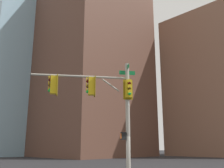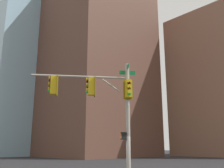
# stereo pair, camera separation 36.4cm
# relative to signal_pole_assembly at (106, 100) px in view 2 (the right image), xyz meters

# --- Properties ---
(signal_pole_assembly) EXTENTS (3.79, 4.82, 6.72)m
(signal_pole_assembly) POSITION_rel_signal_pole_assembly_xyz_m (0.00, 0.00, 0.00)
(signal_pole_assembly) COLOR #9E998C
(signal_pole_assembly) RESTS_ON ground_plane
(building_brick_nearside) EXTENTS (22.04, 20.16, 37.90)m
(building_brick_nearside) POSITION_rel_signal_pole_assembly_xyz_m (-31.70, 24.66, 14.45)
(building_brick_nearside) COLOR brown
(building_brick_nearside) RESTS_ON ground_plane
(building_glass_tower) EXTENTS (25.86, 32.75, 79.76)m
(building_glass_tower) POSITION_rel_signal_pole_assembly_xyz_m (-51.23, 23.55, 35.38)
(building_glass_tower) COLOR #8CB2C6
(building_glass_tower) RESTS_ON ground_plane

